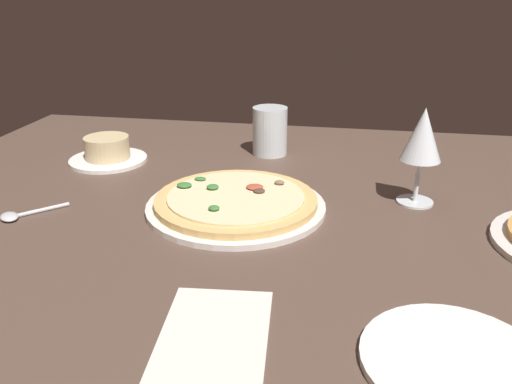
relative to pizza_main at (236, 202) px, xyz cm
name	(u,v)px	position (x,y,z in cm)	size (l,w,h in cm)	color
dining_table	(276,217)	(6.73, 2.09, -3.21)	(150.00, 110.00, 4.00)	brown
pizza_main	(236,202)	(0.00, 0.00, 0.00)	(31.12, 31.12, 3.38)	silver
ramekin_on_saucer	(108,152)	(-32.94, 19.83, 1.06)	(16.71, 16.71, 5.60)	white
wine_glass_near	(423,137)	(30.91, 8.43, 10.93)	(7.01, 7.01, 17.26)	silver
water_glass	(270,134)	(0.95, 31.70, 3.53)	(7.80, 7.80, 10.73)	silver
side_plate	(455,362)	(30.98, -34.96, -0.76)	(19.74, 19.74, 0.90)	white
paper_menu	(212,342)	(5.26, -36.01, -1.06)	(12.12, 20.46, 0.30)	silver
spoon	(19,215)	(-35.14, -9.99, -0.75)	(9.54, 9.68, 1.00)	silver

